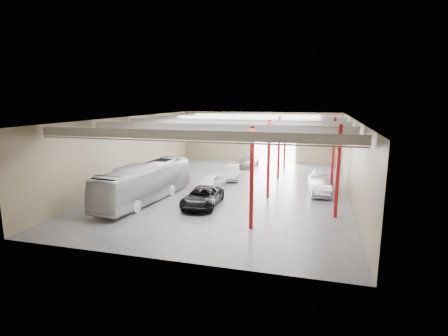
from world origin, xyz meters
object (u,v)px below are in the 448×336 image
at_px(car_row_a, 211,182).
at_px(car_right_far, 320,175).
at_px(car_right_near, 319,185).
at_px(black_sedan, 202,197).
at_px(car_row_b, 231,172).
at_px(coach_bus, 145,182).
at_px(car_row_c, 248,161).

bearing_deg(car_row_a, car_right_far, 40.22).
distance_m(car_right_near, car_right_far, 5.20).
height_order(black_sedan, car_row_a, black_sedan).
bearing_deg(black_sedan, car_row_b, 88.83).
relative_size(car_row_b, car_right_far, 1.16).
xyz_separation_m(coach_bus, car_row_b, (5.23, 10.14, -0.85)).
xyz_separation_m(car_row_b, car_right_near, (9.49, -3.92, 0.06)).
bearing_deg(car_row_a, car_row_c, 92.78).
relative_size(car_right_near, car_right_far, 1.24).
distance_m(coach_bus, car_right_near, 16.00).
bearing_deg(car_row_a, black_sedan, -71.84).
distance_m(car_row_b, car_row_c, 7.61).
bearing_deg(car_right_near, coach_bus, -162.73).
height_order(coach_bus, car_right_near, coach_bus).
bearing_deg(car_right_near, black_sedan, -150.98).
distance_m(black_sedan, car_row_b, 10.40).
height_order(black_sedan, car_right_far, black_sedan).
relative_size(car_row_b, car_row_c, 1.01).
height_order(car_row_a, car_right_near, car_right_near).
height_order(coach_bus, car_row_b, coach_bus).
distance_m(coach_bus, black_sedan, 5.42).
bearing_deg(car_right_near, car_row_b, 151.93).
bearing_deg(black_sedan, car_right_far, 49.42).
height_order(car_row_a, car_row_c, car_row_a).
distance_m(black_sedan, car_row_c, 18.00).
height_order(black_sedan, car_row_b, car_row_b).
xyz_separation_m(black_sedan, car_row_b, (-0.12, 10.40, 0.00)).
distance_m(car_row_b, car_right_near, 10.27).
bearing_deg(car_right_far, car_row_b, -175.27).
xyz_separation_m(coach_bus, car_right_near, (14.72, 6.23, -0.79)).
relative_size(coach_bus, car_row_a, 2.58).
relative_size(car_row_c, car_right_far, 1.14).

